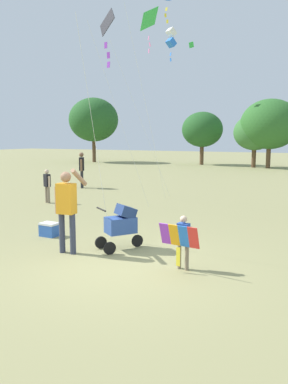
{
  "coord_description": "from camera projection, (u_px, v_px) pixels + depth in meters",
  "views": [
    {
      "loc": [
        3.73,
        -6.18,
        2.51
      ],
      "look_at": [
        -0.15,
        1.28,
        1.3
      ],
      "focal_mm": 35.5,
      "sensor_mm": 36.0,
      "label": 1
    }
  ],
  "objects": [
    {
      "name": "ground_plane",
      "position": [
        121.0,
        266.0,
        7.49
      ],
      "size": [
        120.0,
        120.0,
        0.0
      ],
      "primitive_type": "plane",
      "color": "#938E5B"
    },
    {
      "name": "person_back_turned",
      "position": [
        47.0,
        183.0,
        14.58
      ],
      "size": [
        0.39,
        0.27,
        1.3
      ],
      "color": "#7F705B",
      "rests_on": "ground"
    },
    {
      "name": "stroller",
      "position": [
        121.0,
        223.0,
        8.53
      ],
      "size": [
        0.89,
        1.06,
        1.03
      ],
      "color": "black",
      "rests_on": "ground"
    },
    {
      "name": "person_adult_flyer",
      "position": [
        67.0,
        205.0,
        8.17
      ],
      "size": [
        0.58,
        0.57,
        1.87
      ],
      "color": "#33384C",
      "rests_on": "ground"
    },
    {
      "name": "cooler_box",
      "position": [
        49.0,
        229.0,
        9.72
      ],
      "size": [
        0.45,
        0.33,
        0.35
      ],
      "color": "#2D5BB7",
      "rests_on": "ground"
    },
    {
      "name": "child_with_butterfly_kite",
      "position": [
        182.0,
        238.0,
        7.17
      ],
      "size": [
        0.79,
        0.37,
        1.05
      ],
      "color": "#7F705B",
      "rests_on": "ground"
    },
    {
      "name": "person_sitting_far",
      "position": [
        82.0,
        167.0,
        18.93
      ],
      "size": [
        0.41,
        0.49,
        1.78
      ],
      "color": "#232328",
      "rests_on": "ground"
    },
    {
      "name": "kite_green_novelty",
      "position": [
        147.0,
        26.0,
        12.87
      ],
      "size": [
        1.78,
        2.03,
        6.92
      ],
      "color": "green",
      "rests_on": "ground"
    },
    {
      "name": "kite_orange_delta",
      "position": [
        171.0,
        39.0,
        15.51
      ],
      "size": [
        2.07,
        2.08,
        6.95
      ],
      "color": "white",
      "rests_on": "ground"
    },
    {
      "name": "kite_adult_black",
      "position": [
        106.0,
        33.0,
        8.78
      ],
      "size": [
        0.68,
        1.53,
        5.52
      ],
      "color": "black",
      "rests_on": "ground"
    }
  ]
}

